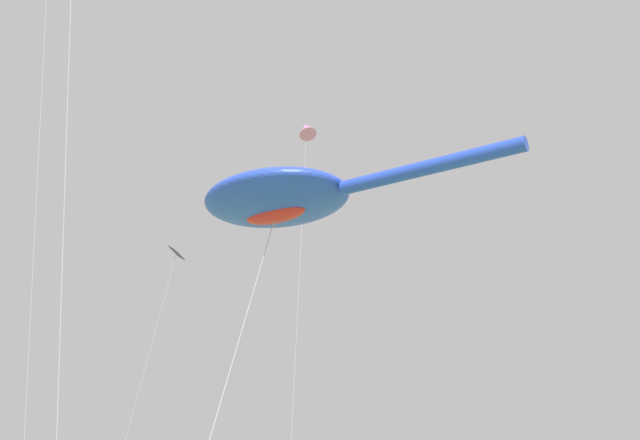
{
  "coord_description": "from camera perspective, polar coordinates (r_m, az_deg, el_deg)",
  "views": [
    {
      "loc": [
        -10.48,
        -2.61,
        1.86
      ],
      "look_at": [
        0.87,
        6.75,
        7.5
      ],
      "focal_mm": 39.55,
      "sensor_mm": 36.0,
      "label": 1
    }
  ],
  "objects": [
    {
      "name": "big_show_kite",
      "position": [
        22.53,
        -3.14,
        1.73
      ],
      "size": [
        6.07,
        10.76,
        11.19
      ],
      "rotation": [
        0.0,
        0.0,
        1.71
      ],
      "color": "blue",
      "rests_on": "ground"
    },
    {
      "name": "small_kite_delta_white",
      "position": [
        40.1,
        -11.78,
        -3.6
      ],
      "size": [
        3.51,
        0.95,
        14.63
      ],
      "rotation": [
        0.0,
        0.0,
        -1.15
      ],
      "color": "black",
      "rests_on": "ground"
    },
    {
      "name": "small_kite_diamond_red",
      "position": [
        34.41,
        -1.1,
        7.23
      ],
      "size": [
        2.8,
        1.73,
        18.74
      ],
      "rotation": [
        0.0,
        0.0,
        -0.39
      ],
      "color": "pink",
      "rests_on": "ground"
    }
  ]
}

